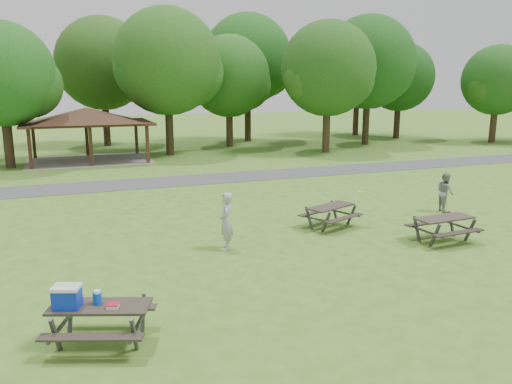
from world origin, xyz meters
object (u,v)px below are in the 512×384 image
object	(u,v)px
picnic_table_near	(90,308)
frisbee_catcher	(445,192)
frisbee_thrower	(226,221)
picnic_table_middle	(331,211)

from	to	relation	value
picnic_table_near	frisbee_catcher	bearing A→B (deg)	23.22
picnic_table_near	frisbee_thrower	world-z (taller)	frisbee_thrower
frisbee_thrower	frisbee_catcher	world-z (taller)	frisbee_thrower
picnic_table_middle	frisbee_thrower	world-z (taller)	frisbee_thrower
picnic_table_middle	frisbee_catcher	size ratio (longest dim) A/B	1.44
picnic_table_near	frisbee_catcher	world-z (taller)	frisbee_catcher
picnic_table_middle	frisbee_thrower	size ratio (longest dim) A/B	1.26
picnic_table_near	picnic_table_middle	world-z (taller)	picnic_table_near
picnic_table_middle	frisbee_catcher	world-z (taller)	frisbee_catcher
picnic_table_middle	frisbee_thrower	distance (m)	4.63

